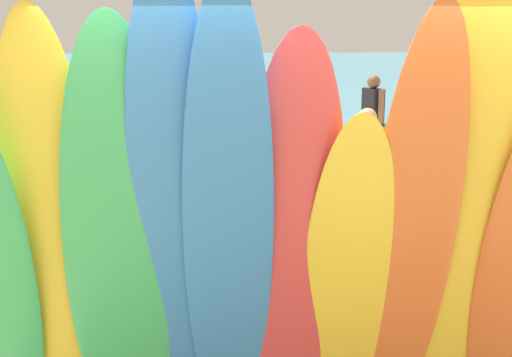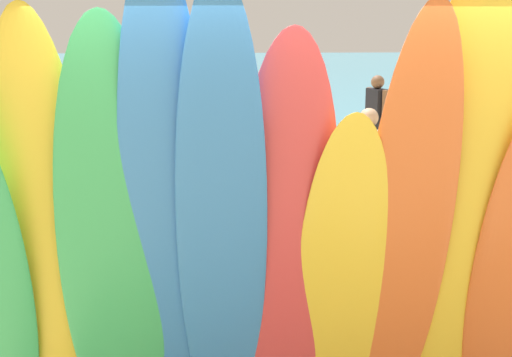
{
  "view_description": "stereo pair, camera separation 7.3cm",
  "coord_description": "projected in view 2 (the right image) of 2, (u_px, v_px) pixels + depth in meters",
  "views": [
    {
      "loc": [
        -0.46,
        -4.03,
        2.43
      ],
      "look_at": [
        0.0,
        2.21,
        1.01
      ],
      "focal_mm": 48.67,
      "sensor_mm": 36.0,
      "label": 1
    },
    {
      "loc": [
        -0.39,
        -4.03,
        2.43
      ],
      "look_at": [
        0.0,
        2.21,
        1.01
      ],
      "focal_mm": 48.67,
      "sensor_mm": 36.0,
      "label": 2
    }
  ],
  "objects": [
    {
      "name": "ground",
      "position": [
        228.0,
        116.0,
        18.11
      ],
      "size": [
        60.0,
        60.0,
        0.0
      ],
      "primitive_type": "plane",
      "color": "#D3BC8C"
    },
    {
      "name": "ocean_water",
      "position": [
        220.0,
        71.0,
        34.48
      ],
      "size": [
        60.0,
        40.0,
        0.02
      ],
      "primitive_type": "cube",
      "color": "teal",
      "rests_on": "ground"
    },
    {
      "name": "surfboard_rack",
      "position": [
        278.0,
        325.0,
        4.36
      ],
      "size": [
        3.55,
        0.07,
        0.71
      ],
      "color": "brown",
      "rests_on": "ground"
    },
    {
      "name": "surfboard_yellow_1",
      "position": [
        51.0,
        248.0,
        3.65
      ],
      "size": [
        0.55,
        0.61,
        2.54
      ],
      "primitive_type": "ellipsoid",
      "rotation": [
        0.2,
        0.0,
        -0.05
      ],
      "color": "yellow",
      "rests_on": "ground"
    },
    {
      "name": "surfboard_green_2",
      "position": [
        114.0,
        253.0,
        3.62
      ],
      "size": [
        0.62,
        0.67,
        2.5
      ],
      "primitive_type": "ellipsoid",
      "rotation": [
        0.22,
        0.0,
        0.07
      ],
      "color": "#38B266",
      "rests_on": "ground"
    },
    {
      "name": "surfboard_blue_3",
      "position": [
        168.0,
        229.0,
        3.58
      ],
      "size": [
        0.49,
        0.82,
        2.76
      ],
      "primitive_type": "ellipsoid",
      "rotation": [
        0.26,
        0.0,
        -0.02
      ],
      "color": "#337AD1",
      "rests_on": "ground"
    },
    {
      "name": "surfboard_blue_4",
      "position": [
        222.0,
        240.0,
        3.56
      ],
      "size": [
        0.49,
        0.85,
        2.67
      ],
      "primitive_type": "ellipsoid",
      "rotation": [
        0.28,
        0.0,
        -0.03
      ],
      "color": "#337AD1",
      "rests_on": "ground"
    },
    {
      "name": "surfboard_red_5",
      "position": [
        285.0,
        256.0,
        3.69
      ],
      "size": [
        0.58,
        0.67,
        2.43
      ],
      "primitive_type": "ellipsoid",
      "rotation": [
        0.24,
        0.0,
        0.02
      ],
      "color": "#D13D42",
      "rests_on": "ground"
    },
    {
      "name": "surfboard_yellow_6",
      "position": [
        342.0,
        288.0,
        3.78
      ],
      "size": [
        0.52,
        0.7,
        2.03
      ],
      "primitive_type": "ellipsoid",
      "rotation": [
        0.3,
        0.0,
        -0.03
      ],
      "color": "yellow",
      "rests_on": "ground"
    },
    {
      "name": "surfboard_orange_7",
      "position": [
        404.0,
        245.0,
        3.67
      ],
      "size": [
        0.5,
        0.83,
        2.56
      ],
      "primitive_type": "ellipsoid",
      "rotation": [
        0.29,
        0.0,
        -0.02
      ],
      "color": "orange",
      "rests_on": "ground"
    },
    {
      "name": "surfboard_yellow_8",
      "position": [
        454.0,
        221.0,
        3.69
      ],
      "size": [
        0.61,
        0.8,
        2.79
      ],
      "primitive_type": "ellipsoid",
      "rotation": [
        0.24,
        0.0,
        -0.09
      ],
      "color": "yellow",
      "rests_on": "ground"
    },
    {
      "name": "beachgoer_by_water",
      "position": [
        367.0,
        166.0,
        7.65
      ],
      "size": [
        0.39,
        0.56,
        1.51
      ],
      "rotation": [
        0.0,
        0.0,
        4.95
      ],
      "color": "tan",
      "rests_on": "ground"
    },
    {
      "name": "beachgoer_photographing",
      "position": [
        376.0,
        117.0,
        11.31
      ],
      "size": [
        0.41,
        0.58,
        1.58
      ],
      "rotation": [
        0.0,
        0.0,
        1.86
      ],
      "color": "brown",
      "rests_on": "ground"
    },
    {
      "name": "beachgoer_midbeach",
      "position": [
        205.0,
        133.0,
        9.32
      ],
      "size": [
        0.44,
        0.63,
        1.68
      ],
      "rotation": [
        0.0,
        0.0,
        1.38
      ],
      "color": "#9E704C",
      "rests_on": "ground"
    }
  ]
}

